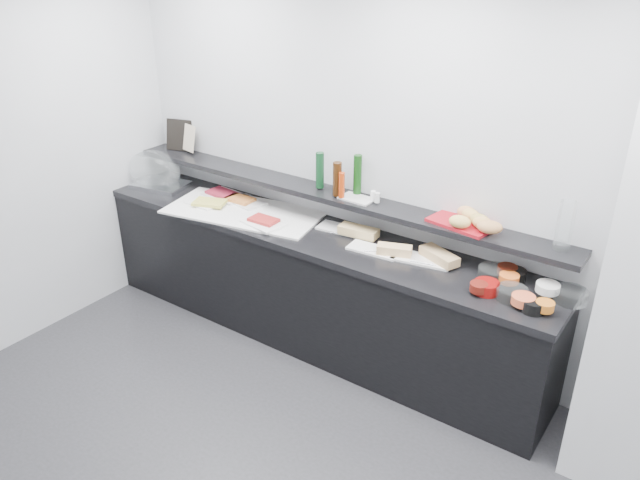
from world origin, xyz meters
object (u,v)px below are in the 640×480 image
Objects in this scene: sandwich_plate_mid at (374,250)px; framed_print at (179,135)px; carafe at (565,226)px; cloche_base at (161,185)px; condiment_tray at (357,199)px; bread_tray at (463,222)px.

framed_print is at bearing 168.46° from sandwich_plate_mid.
framed_print is at bearing 179.20° from carafe.
cloche_base is 0.45m from framed_print.
carafe is (1.38, 0.04, 0.14)m from condiment_tray.
cloche_base is at bearing 176.08° from sandwich_plate_mid.
condiment_tray is (1.82, -0.08, -0.12)m from framed_print.
cloche_base is 1.85× the size of condiment_tray.
cloche_base is 2.05m from sandwich_plate_mid.
framed_print is (-2.07, 0.26, 0.37)m from sandwich_plate_mid.
sandwich_plate_mid is (2.05, 0.01, -0.01)m from cloche_base.
condiment_tray is (-0.25, 0.18, 0.25)m from sandwich_plate_mid.
bread_tray is at bearing -18.26° from framed_print.
bread_tray is at bearing 19.69° from sandwich_plate_mid.
sandwich_plate_mid is at bearing -146.48° from bread_tray.
sandwich_plate_mid is 1.48× the size of condiment_tray.
cloche_base reaches higher than sandwich_plate_mid.
framed_print is 2.59m from bread_tray.
bread_tray is (0.51, 0.23, 0.25)m from sandwich_plate_mid.
condiment_tray is 0.79× the size of carafe.
carafe is (0.61, -0.01, 0.14)m from bread_tray.
condiment_tray is at bearing -167.13° from bread_tray.
sandwich_plate_mid is at bearing -10.01° from cloche_base.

